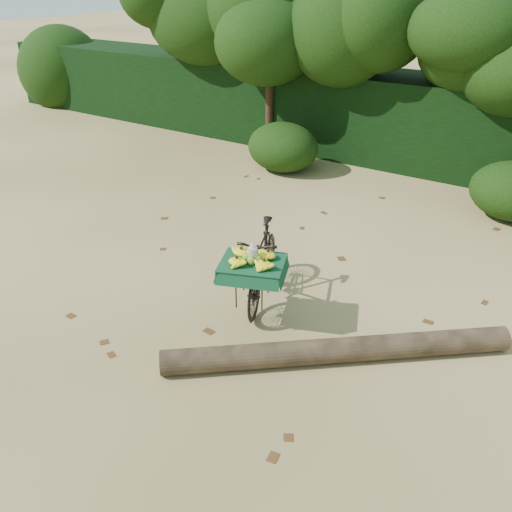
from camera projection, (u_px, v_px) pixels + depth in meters
The scene contains 7 objects.
ground at pixel (311, 309), 6.80m from camera, with size 80.00×80.00×0.00m, color tan.
vendor_bicycle at pixel (262, 263), 6.79m from camera, with size 1.19×1.84×1.02m.
fallen_log at pixel (338, 350), 5.86m from camera, with size 0.28×0.28×3.81m, color brown.
hedge_backdrop at pixel (460, 128), 11.01m from camera, with size 26.00×1.80×1.80m, color black.
tree_row at pixel (424, 74), 10.22m from camera, with size 14.50×2.00×4.00m, color black, non-canonical shape.
bush_clumps at pixel (454, 182), 9.51m from camera, with size 8.80×1.70×0.90m, color black, non-canonical shape.
leaf_litter at pixel (334, 286), 7.28m from camera, with size 7.00×7.30×0.01m, color #4F3015, non-canonical shape.
Camera 1 is at (2.55, -5.12, 3.81)m, focal length 38.00 mm.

